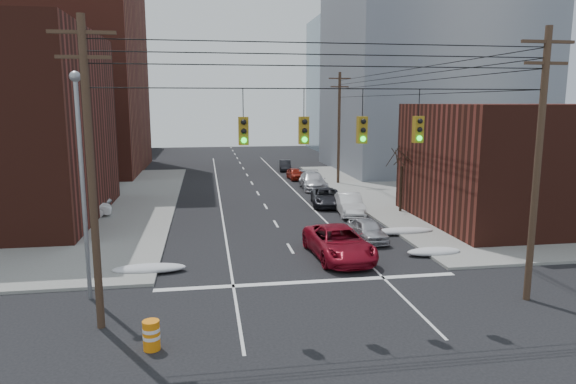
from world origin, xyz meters
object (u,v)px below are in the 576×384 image
object	(u,v)px
parked_car_d	(313,181)
lot_car_a	(84,208)
red_pickup	(339,243)
parked_car_a	(368,230)
lot_car_d	(45,191)
lot_car_c	(22,220)
parked_car_c	(326,197)
parked_car_f	(285,165)
parked_car_b	(350,204)
lot_car_b	(80,200)
parked_car_e	(295,174)
construction_barrel	(151,335)

from	to	relation	value
parked_car_d	lot_car_a	bearing A→B (deg)	-149.91
red_pickup	parked_car_a	distance (m)	3.99
red_pickup	lot_car_d	distance (m)	27.22
parked_car_a	lot_car_d	bearing A→B (deg)	141.59
lot_car_c	lot_car_d	bearing A→B (deg)	-4.90
lot_car_a	lot_car_c	xyz separation A→B (m)	(-2.98, -3.33, 0.04)
parked_car_c	parked_car_f	size ratio (longest dim) A/B	1.29
lot_car_a	lot_car_d	world-z (taller)	lot_car_d
parked_car_b	lot_car_c	distance (m)	21.91
parked_car_f	lot_car_b	distance (m)	27.68
parked_car_c	lot_car_c	world-z (taller)	lot_car_c
parked_car_b	parked_car_d	xyz separation A→B (m)	(-0.34, 11.39, 0.02)
red_pickup	lot_car_b	distance (m)	22.13
parked_car_c	lot_car_a	xyz separation A→B (m)	(-17.96, -1.76, 0.08)
parked_car_d	lot_car_c	size ratio (longest dim) A/B	1.21
red_pickup	parked_car_f	distance (m)	35.20
lot_car_b	lot_car_d	bearing A→B (deg)	55.52
parked_car_a	parked_car_e	world-z (taller)	parked_car_a
parked_car_a	lot_car_a	bearing A→B (deg)	150.21
parked_car_a	parked_car_c	xyz separation A→B (m)	(0.00, 10.53, 0.03)
lot_car_b	parked_car_d	bearing A→B (deg)	-59.67
parked_car_e	lot_car_c	world-z (taller)	lot_car_c
red_pickup	lot_car_b	world-z (taller)	red_pickup
construction_barrel	parked_car_b	bearing A→B (deg)	57.38
lot_car_d	lot_car_c	bearing A→B (deg)	-154.11
parked_car_a	parked_car_e	distance (m)	24.77
parked_car_d	parked_car_f	bearing A→B (deg)	94.92
red_pickup	parked_car_d	world-z (taller)	red_pickup
red_pickup	lot_car_d	bearing A→B (deg)	133.65
parked_car_e	lot_car_a	bearing A→B (deg)	-141.06
parked_car_b	lot_car_d	bearing A→B (deg)	166.37
lot_car_d	parked_car_d	bearing A→B (deg)	-65.41
lot_car_b	lot_car_d	world-z (taller)	lot_car_d
red_pickup	lot_car_c	bearing A→B (deg)	151.88
parked_car_b	construction_barrel	bearing A→B (deg)	-116.37
red_pickup	parked_car_e	bearing A→B (deg)	81.43
lot_car_b	construction_barrel	xyz separation A→B (m)	(7.62, -23.86, -0.29)
parked_car_f	lot_car_a	bearing A→B (deg)	-121.80
parked_car_a	parked_car_e	xyz separation A→B (m)	(0.00, 24.77, -0.04)
parked_car_e	parked_car_f	world-z (taller)	parked_car_f
parked_car_f	lot_car_c	size ratio (longest dim) A/B	0.85
parked_car_d	parked_car_c	bearing A→B (deg)	-91.65
construction_barrel	lot_car_c	bearing A→B (deg)	118.91
parked_car_e	lot_car_b	world-z (taller)	lot_car_b
parked_car_c	lot_car_d	distance (m)	23.00
parked_car_f	lot_car_c	distance (m)	33.86
lot_car_b	lot_car_a	bearing A→B (deg)	-151.10
parked_car_f	parked_car_e	bearing A→B (deg)	-84.15
parked_car_b	parked_car_c	bearing A→B (deg)	111.05
parked_car_a	lot_car_a	world-z (taller)	lot_car_a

